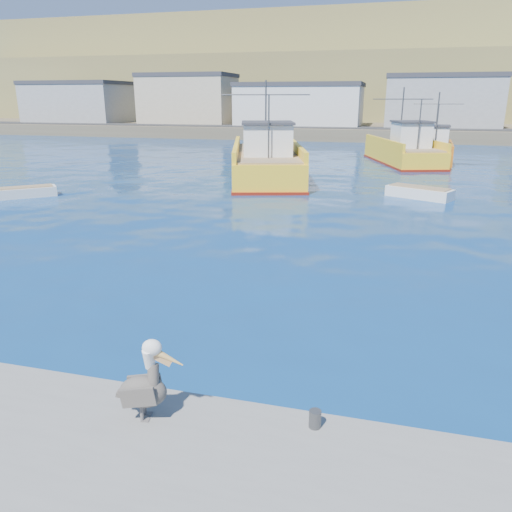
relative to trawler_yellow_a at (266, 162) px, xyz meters
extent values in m
plane|color=navy|center=(4.79, -24.81, -1.19)|extent=(260.00, 260.00, 0.00)
cylinder|color=#4C4C4C|center=(7.79, -28.21, -0.54)|extent=(0.20, 0.20, 0.30)
cube|color=brown|center=(4.79, 47.19, -0.39)|extent=(160.00, 30.00, 1.60)
cube|color=brown|center=(4.79, 73.19, 4.81)|extent=(180.00, 40.00, 14.00)
cube|color=brown|center=(4.79, 93.19, 9.81)|extent=(200.00, 40.00, 24.00)
cube|color=#2D2D2D|center=(4.79, 36.19, 0.46)|extent=(150.00, 5.00, 0.10)
cube|color=gray|center=(-43.21, 42.19, 3.41)|extent=(16.00, 10.00, 6.00)
cube|color=#333338|center=(-43.21, 42.19, 6.71)|extent=(16.32, 10.20, 0.60)
cube|color=tan|center=(-23.21, 42.19, 3.91)|extent=(14.00, 9.00, 7.00)
cube|color=#333338|center=(-23.21, 42.19, 7.71)|extent=(14.28, 9.18, 0.60)
cube|color=silver|center=(-5.21, 42.19, 3.16)|extent=(18.00, 11.00, 5.50)
cube|color=#333338|center=(-5.21, 42.19, 6.21)|extent=(18.36, 11.22, 0.60)
cube|color=gray|center=(14.79, 42.19, 3.66)|extent=(15.00, 10.00, 6.50)
cube|color=#333338|center=(14.79, 42.19, 7.21)|extent=(15.30, 10.20, 0.60)
cube|color=yellow|center=(-0.08, 0.29, -0.30)|extent=(8.13, 14.39, 1.78)
cube|color=yellow|center=(1.98, 0.88, 0.94)|extent=(3.94, 12.96, 0.70)
cube|color=yellow|center=(-2.14, -0.30, 0.94)|extent=(3.94, 12.96, 0.70)
cube|color=maroon|center=(-0.08, 0.29, -1.14)|extent=(8.30, 14.68, 0.25)
cube|color=#8C7251|center=(-0.08, 0.29, 0.64)|extent=(7.63, 13.77, 0.10)
cube|color=white|center=(0.48, -1.68, 1.69)|extent=(4.00, 4.16, 2.00)
cube|color=#333338|center=(0.48, -1.68, 2.79)|extent=(4.34, 4.62, 0.15)
cylinder|color=#4C4C4C|center=(-0.46, 1.60, 3.09)|extent=(0.15, 0.15, 5.00)
cylinder|color=#4C4C4C|center=(1.04, -3.65, 2.59)|extent=(0.12, 0.12, 4.00)
cylinder|color=#4C4C4C|center=(-0.46, 1.60, 4.59)|extent=(6.16, 1.83, 0.08)
cube|color=yellow|center=(9.59, 11.68, -0.46)|extent=(7.10, 11.81, 1.45)
cube|color=yellow|center=(11.32, 12.24, 0.62)|extent=(3.59, 10.48, 0.70)
cube|color=yellow|center=(7.87, 11.12, 0.62)|extent=(3.59, 10.48, 0.70)
cube|color=maroon|center=(9.59, 11.68, -1.14)|extent=(7.25, 12.04, 0.25)
cube|color=#8C7251|center=(9.59, 11.68, 0.32)|extent=(6.67, 11.29, 0.10)
cube|color=white|center=(10.11, 10.09, 1.37)|extent=(3.43, 3.49, 2.00)
cube|color=#333338|center=(10.11, 10.09, 2.47)|extent=(3.71, 3.86, 0.15)
cylinder|color=#4C4C4C|center=(9.25, 12.74, 2.77)|extent=(0.15, 0.15, 5.00)
cylinder|color=#4C4C4C|center=(10.62, 8.50, 2.27)|extent=(0.13, 0.13, 4.00)
cylinder|color=#4C4C4C|center=(9.25, 12.74, 4.27)|extent=(5.16, 1.74, 0.08)
cube|color=#CB6614|center=(12.29, 13.21, -0.66)|extent=(3.51, 8.22, 1.05)
cube|color=#CB6614|center=(13.70, 13.12, 0.21)|extent=(0.66, 7.89, 0.70)
cube|color=#CB6614|center=(10.87, 13.30, 0.21)|extent=(0.66, 7.89, 0.70)
cube|color=#8C7251|center=(12.29, 13.21, -0.09)|extent=(3.24, 7.89, 0.10)
cube|color=white|center=(12.21, 12.01, 0.96)|extent=(2.23, 2.14, 2.00)
cube|color=#333338|center=(12.21, 12.01, 2.06)|extent=(2.40, 2.39, 0.15)
cylinder|color=#4C4C4C|center=(12.33, 14.02, 2.36)|extent=(0.13, 0.13, 5.00)
cylinder|color=#4C4C4C|center=(12.14, 10.80, 1.86)|extent=(0.11, 0.11, 4.00)
cylinder|color=#4C4C4C|center=(12.33, 14.02, 3.86)|extent=(4.23, 0.34, 0.08)
cube|color=silver|center=(10.37, -4.87, -0.95)|extent=(3.89, 2.82, 0.74)
cube|color=#8C7251|center=(10.37, -4.87, -0.56)|extent=(3.44, 2.41, 0.07)
cube|color=silver|center=(-11.97, -10.60, -0.97)|extent=(3.35, 3.20, 0.69)
cube|color=#8C7251|center=(-11.97, -10.60, -0.60)|extent=(2.92, 2.78, 0.07)
cylinder|color=#595451|center=(5.02, -28.78, -0.55)|extent=(0.07, 0.07, 0.27)
cube|color=#595451|center=(5.07, -28.77, -0.68)|extent=(0.15, 0.14, 0.01)
cylinder|color=#595451|center=(4.99, -28.61, -0.55)|extent=(0.07, 0.07, 0.27)
cube|color=#595451|center=(5.03, -28.60, -0.68)|extent=(0.15, 0.14, 0.01)
ellipsoid|color=#38332D|center=(5.03, -28.69, -0.19)|extent=(0.86, 0.61, 0.54)
cube|color=#38332D|center=(5.05, -28.90, -0.17)|extent=(0.60, 0.18, 0.39)
cube|color=#38332D|center=(4.96, -28.49, -0.17)|extent=(0.60, 0.18, 0.39)
cube|color=#38332D|center=(4.69, -28.76, -0.26)|extent=(0.23, 0.19, 0.11)
cylinder|color=#38332D|center=(5.21, -28.65, 0.10)|extent=(0.24, 0.31, 0.43)
cylinder|color=white|center=(5.16, -28.66, 0.42)|extent=(0.22, 0.31, 0.40)
ellipsoid|color=white|center=(5.22, -28.65, 0.62)|extent=(0.36, 0.30, 0.27)
cone|color=gold|center=(5.46, -28.60, 0.44)|extent=(0.56, 0.24, 0.37)
cube|color=tan|center=(5.36, -28.62, 0.41)|extent=(0.33, 0.11, 0.24)
camera|label=1|loc=(8.65, -35.06, 4.39)|focal=35.00mm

